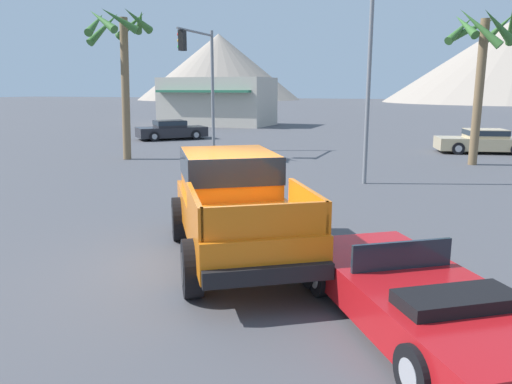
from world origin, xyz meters
TOP-DOWN VIEW (x-y plane):
  - ground_plane at (0.00, 0.00)m, footprint 320.00×320.00m
  - orange_pickup_truck at (0.19, 0.42)m, footprint 4.39×5.38m
  - red_convertible_car at (3.76, -1.68)m, footprint 3.99×4.70m
  - parked_car_dark at (-12.50, 19.93)m, footprint 4.36×4.36m
  - parked_car_tan at (5.79, 19.32)m, footprint 4.69×2.72m
  - traffic_light_main at (-7.46, 14.31)m, footprint 0.38×3.59m
  - street_lamp_post at (1.47, 8.81)m, footprint 0.90×0.24m
  - palm_tree_tall at (-9.77, 11.07)m, footprint 2.86×2.70m
  - palm_tree_leaning at (5.11, 14.77)m, footprint 2.85×2.84m
  - storefront_building at (-15.13, 32.72)m, footprint 9.44×6.09m
  - distant_mountain_range at (9.30, 125.64)m, footprint 165.16×76.73m

SIDE VIEW (x-z plane):
  - ground_plane at x=0.00m, z-range 0.00..0.00m
  - red_convertible_car at x=3.76m, z-range -0.11..0.98m
  - parked_car_tan at x=5.79m, z-range 0.01..1.21m
  - parked_car_dark at x=-12.50m, z-range 0.01..1.22m
  - orange_pickup_truck at x=0.19m, z-range 0.14..2.09m
  - storefront_building at x=-15.13m, z-range 0.01..4.15m
  - traffic_light_main at x=-7.46m, z-range 1.18..7.25m
  - palm_tree_leaning at x=5.11m, z-range 1.62..8.01m
  - street_lamp_post at x=1.47m, z-range 0.79..9.16m
  - palm_tree_tall at x=-9.77m, z-range 1.72..8.45m
  - distant_mountain_range at x=9.30m, z-range -1.67..19.73m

